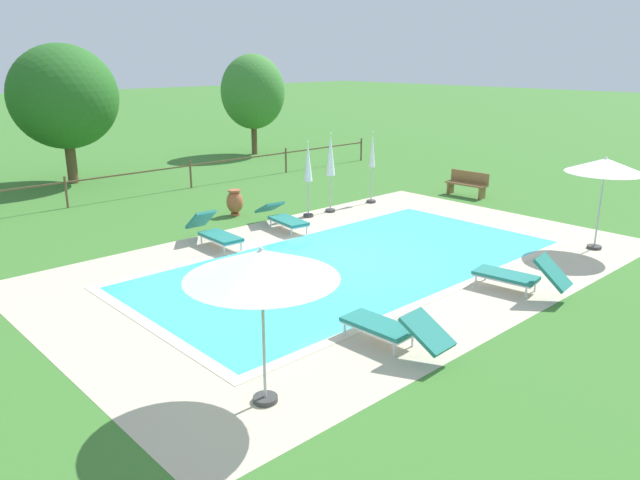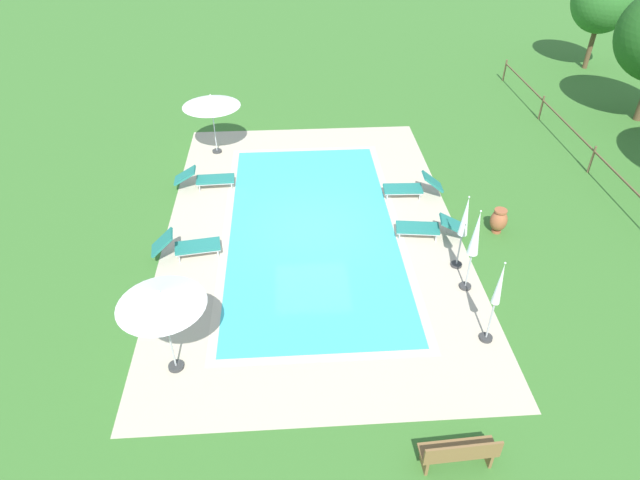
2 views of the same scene
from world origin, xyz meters
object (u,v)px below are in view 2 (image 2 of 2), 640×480
at_px(sun_lounger_north_mid, 187,245).
at_px(patio_umbrella_closed_row_west, 475,238).
at_px(patio_umbrella_closed_row_mid_west, 497,293).
at_px(wooden_bench_lawn_side, 459,452).
at_px(patio_umbrella_open_foreground, 211,101).
at_px(sun_lounger_north_far, 428,227).
at_px(patio_umbrella_closed_row_centre, 464,222).
at_px(sun_lounger_north_end, 207,178).
at_px(patio_umbrella_open_by_bench, 160,299).
at_px(sun_lounger_north_near_steps, 411,187).
at_px(terracotta_urn_near_fence, 499,220).

xyz_separation_m(sun_lounger_north_mid, patio_umbrella_closed_row_west, (1.91, 7.69, 1.30)).
relative_size(patio_umbrella_closed_row_west, patio_umbrella_closed_row_mid_west, 1.04).
height_order(patio_umbrella_closed_row_west, wooden_bench_lawn_side, patio_umbrella_closed_row_west).
xyz_separation_m(patio_umbrella_open_foreground, patio_umbrella_closed_row_west, (8.43, 7.43, -0.40)).
relative_size(sun_lounger_north_far, patio_umbrella_closed_row_centre, 0.91).
xyz_separation_m(sun_lounger_north_mid, patio_umbrella_open_foreground, (-6.53, 0.26, 1.70)).
relative_size(sun_lounger_north_mid, sun_lounger_north_end, 0.98).
bearing_deg(sun_lounger_north_mid, patio_umbrella_open_by_bench, 3.14).
distance_m(sun_lounger_north_near_steps, patio_umbrella_closed_row_mid_west, 6.75).
relative_size(patio_umbrella_closed_row_west, terracotta_urn_near_fence, 3.09).
relative_size(sun_lounger_north_near_steps, sun_lounger_north_far, 0.94).
distance_m(sun_lounger_north_end, wooden_bench_lawn_side, 12.43).
relative_size(sun_lounger_north_near_steps, sun_lounger_north_mid, 0.99).
relative_size(sun_lounger_north_end, patio_umbrella_closed_row_centre, 0.88).
height_order(patio_umbrella_open_foreground, patio_umbrella_closed_row_west, patio_umbrella_closed_row_west).
distance_m(sun_lounger_north_mid, patio_umbrella_open_by_bench, 4.58).
bearing_deg(sun_lounger_north_far, patio_umbrella_open_by_bench, -55.81).
height_order(sun_lounger_north_mid, sun_lounger_north_far, sun_lounger_north_mid).
bearing_deg(patio_umbrella_open_foreground, sun_lounger_north_far, 48.86).
bearing_deg(sun_lounger_north_mid, patio_umbrella_closed_row_west, 76.08).
xyz_separation_m(patio_umbrella_closed_row_mid_west, terracotta_urn_near_fence, (-4.40, 1.71, -1.07)).
height_order(patio_umbrella_closed_row_west, terracotta_urn_near_fence, patio_umbrella_closed_row_west).
relative_size(sun_lounger_north_mid, sun_lounger_north_far, 0.95).
height_order(sun_lounger_north_end, wooden_bench_lawn_side, wooden_bench_lawn_side).
xyz_separation_m(sun_lounger_north_near_steps, sun_lounger_north_end, (-1.06, -6.97, -0.01)).
bearing_deg(patio_umbrella_open_by_bench, terracotta_urn_near_fence, 117.71).
bearing_deg(sun_lounger_north_far, sun_lounger_north_near_steps, -179.21).
relative_size(patio_umbrella_open_foreground, wooden_bench_lawn_side, 1.54).
relative_size(patio_umbrella_open_foreground, patio_umbrella_closed_row_mid_west, 0.97).
bearing_deg(terracotta_urn_near_fence, sun_lounger_north_end, -109.63).
height_order(patio_umbrella_closed_row_centre, wooden_bench_lawn_side, patio_umbrella_closed_row_centre).
xyz_separation_m(sun_lounger_north_near_steps, patio_umbrella_closed_row_centre, (3.79, 0.57, 1.17)).
bearing_deg(patio_umbrella_open_by_bench, patio_umbrella_open_foreground, 179.85).
height_order(sun_lounger_north_near_steps, terracotta_urn_near_fence, sun_lounger_north_near_steps).
distance_m(patio_umbrella_open_foreground, patio_umbrella_closed_row_mid_west, 12.73).
height_order(sun_lounger_north_near_steps, patio_umbrella_open_foreground, patio_umbrella_open_foreground).
distance_m(sun_lounger_north_far, wooden_bench_lawn_side, 7.64).
bearing_deg(patio_umbrella_closed_row_centre, sun_lounger_north_near_steps, -171.51).
relative_size(patio_umbrella_open_by_bench, patio_umbrella_closed_row_west, 0.95).
relative_size(sun_lounger_north_end, patio_umbrella_closed_row_mid_west, 0.86).
height_order(patio_umbrella_open_by_bench, terracotta_urn_near_fence, patio_umbrella_open_by_bench).
height_order(patio_umbrella_open_by_bench, patio_umbrella_closed_row_centre, patio_umbrella_open_by_bench).
xyz_separation_m(sun_lounger_north_mid, sun_lounger_north_far, (-0.49, 7.16, -0.03)).
bearing_deg(patio_umbrella_closed_row_west, sun_lounger_north_near_steps, -173.24).
bearing_deg(patio_umbrella_open_foreground, patio_umbrella_closed_row_west, 41.39).
height_order(sun_lounger_north_end, patio_umbrella_open_by_bench, patio_umbrella_open_by_bench).
bearing_deg(patio_umbrella_open_by_bench, sun_lounger_north_far, 124.19).
distance_m(sun_lounger_north_end, patio_umbrella_open_by_bench, 8.29).
bearing_deg(terracotta_urn_near_fence, sun_lounger_north_far, -87.51).
bearing_deg(sun_lounger_north_far, patio_umbrella_closed_row_centre, 20.05).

